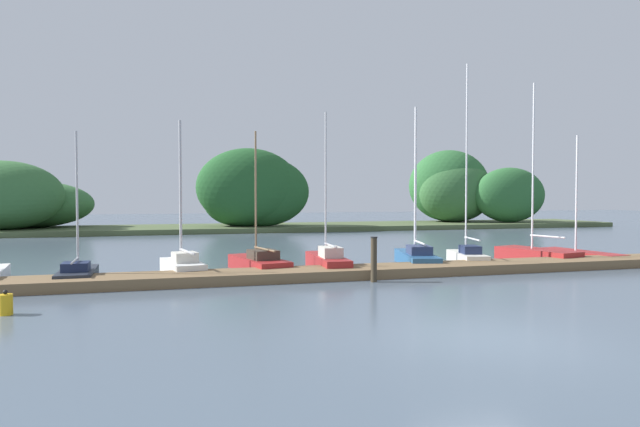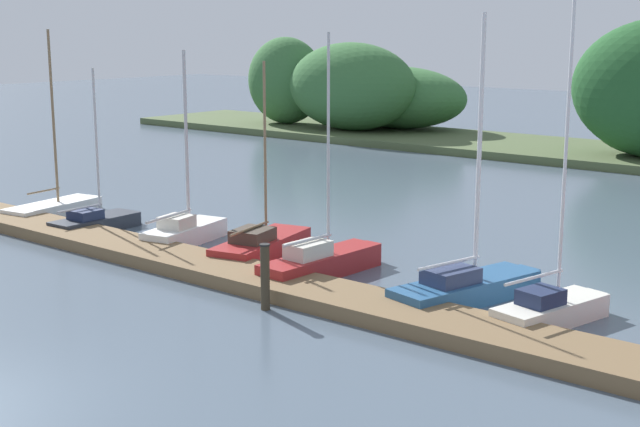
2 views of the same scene
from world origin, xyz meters
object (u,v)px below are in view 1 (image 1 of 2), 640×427
object	(u,v)px
sailboat_5	(416,256)
mooring_piling_1	(374,259)
sailboat_4	(327,261)
sailboat_8	(578,253)
sailboat_1	(78,274)
sailboat_6	(467,255)
sailboat_3	(258,263)
sailboat_2	(182,265)
sailboat_7	(534,253)
channel_buoy_0	(6,304)

from	to	relation	value
sailboat_5	mooring_piling_1	bearing A→B (deg)	150.76
sailboat_4	sailboat_8	world-z (taller)	sailboat_4
sailboat_5	sailboat_8	distance (m)	8.33
sailboat_1	sailboat_4	world-z (taller)	sailboat_4
sailboat_6	sailboat_4	bearing A→B (deg)	104.78
sailboat_1	sailboat_5	xyz separation A→B (m)	(12.86, 0.95, 0.09)
sailboat_3	mooring_piling_1	bearing A→B (deg)	-149.02
sailboat_4	mooring_piling_1	size ratio (longest dim) A/B	4.03
sailboat_1	sailboat_8	size ratio (longest dim) A/B	0.89
sailboat_2	sailboat_5	xyz separation A→B (m)	(9.45, 0.27, 0.00)
sailboat_5	mooring_piling_1	distance (m)	4.78
sailboat_7	mooring_piling_1	xyz separation A→B (m)	(-8.99, -3.54, 0.43)
sailboat_1	sailboat_8	bearing A→B (deg)	-88.70
mooring_piling_1	sailboat_8	bearing A→B (deg)	18.21
sailboat_3	sailboat_8	distance (m)	14.95
sailboat_8	channel_buoy_0	world-z (taller)	sailboat_8
sailboat_4	sailboat_3	bearing A→B (deg)	81.02
sailboat_4	sailboat_6	xyz separation A→B (m)	(6.23, 0.22, 0.01)
sailboat_4	sailboat_6	size ratio (longest dim) A/B	0.73
sailboat_4	sailboat_5	xyz separation A→B (m)	(4.01, 0.47, -0.00)
sailboat_1	channel_buoy_0	bearing A→B (deg)	167.78
sailboat_1	sailboat_5	bearing A→B (deg)	-87.85
sailboat_6	mooring_piling_1	distance (m)	6.36
sailboat_6	channel_buoy_0	bearing A→B (deg)	121.94
sailboat_5	sailboat_6	world-z (taller)	sailboat_6
sailboat_5	sailboat_7	size ratio (longest dim) A/B	0.84
sailboat_5	sailboat_6	distance (m)	2.24
sailboat_2	sailboat_3	distance (m)	2.85
sailboat_5	mooring_piling_1	size ratio (longest dim) A/B	4.31
sailboat_2	sailboat_4	size ratio (longest dim) A/B	0.92
sailboat_4	sailboat_6	distance (m)	6.23
sailboat_1	channel_buoy_0	distance (m)	4.93
sailboat_1	mooring_piling_1	bearing A→B (deg)	-106.92
sailboat_6	channel_buoy_0	size ratio (longest dim) A/B	13.70
sailboat_8	channel_buoy_0	bearing A→B (deg)	97.45
sailboat_6	sailboat_7	world-z (taller)	sailboat_6
sailboat_5	mooring_piling_1	xyz separation A→B (m)	(-3.23, -3.50, 0.38)
sailboat_6	mooring_piling_1	size ratio (longest dim) A/B	5.52
sailboat_6	sailboat_3	bearing A→B (deg)	100.81
sailboat_5	sailboat_1	bearing A→B (deg)	107.63
sailboat_4	sailboat_5	distance (m)	4.03
sailboat_3	sailboat_5	size ratio (longest dim) A/B	0.82
sailboat_8	sailboat_2	bearing A→B (deg)	83.83
sailboat_6	sailboat_1	bearing A→B (deg)	105.42
sailboat_1	sailboat_2	distance (m)	3.48
sailboat_7	sailboat_8	size ratio (longest dim) A/B	1.39
sailboat_1	sailboat_8	world-z (taller)	sailboat_8
sailboat_1	mooring_piling_1	distance (m)	9.98
sailboat_7	channel_buoy_0	bearing A→B (deg)	93.45
sailboat_2	sailboat_6	bearing A→B (deg)	-101.85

